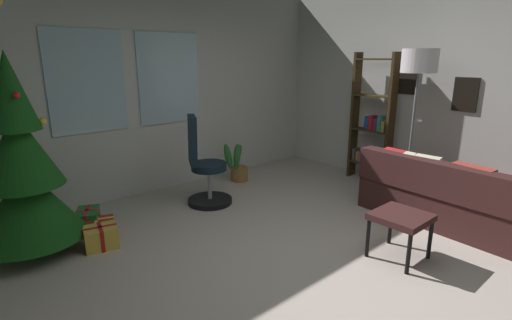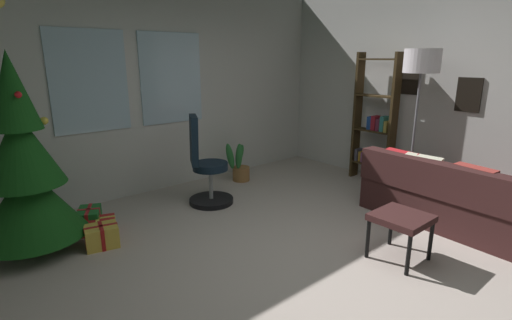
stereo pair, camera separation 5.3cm
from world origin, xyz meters
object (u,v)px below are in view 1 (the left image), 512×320
at_px(gift_box_green, 88,220).
at_px(potted_plant, 237,166).
at_px(office_chair, 204,170).
at_px(bookshelf, 372,126).
at_px(footstool, 401,220).
at_px(holiday_tree, 23,174).
at_px(couch, 463,198).
at_px(floor_lamp, 419,70).
at_px(gift_box_red, 97,226).
at_px(gift_box_gold, 101,237).

bearing_deg(gift_box_green, potted_plant, 6.59).
xyz_separation_m(office_chair, bookshelf, (2.42, -0.82, 0.39)).
height_order(footstool, holiday_tree, holiday_tree).
distance_m(couch, holiday_tree, 4.52).
bearing_deg(gift_box_green, couch, -38.20).
bearing_deg(floor_lamp, footstool, -154.44).
relative_size(holiday_tree, potted_plant, 3.83).
bearing_deg(gift_box_red, floor_lamp, -25.82).
relative_size(couch, gift_box_green, 4.89).
bearing_deg(holiday_tree, gift_box_red, 0.64).
bearing_deg(office_chair, couch, -51.53).
height_order(bookshelf, floor_lamp, floor_lamp).
height_order(floor_lamp, potted_plant, floor_lamp).
xyz_separation_m(couch, gift_box_gold, (-3.30, 2.07, -0.17)).
distance_m(bookshelf, floor_lamp, 1.20).
xyz_separation_m(couch, potted_plant, (-0.99, 2.82, -0.04)).
bearing_deg(couch, office_chair, 128.47).
xyz_separation_m(holiday_tree, gift_box_red, (0.58, 0.01, -0.70)).
bearing_deg(gift_box_red, holiday_tree, -179.36).
xyz_separation_m(couch, gift_box_green, (-3.25, 2.56, -0.16)).
bearing_deg(footstool, gift_box_red, 129.24).
bearing_deg(floor_lamp, couch, -103.15).
height_order(couch, potted_plant, couch).
height_order(footstool, floor_lamp, floor_lamp).
distance_m(gift_box_gold, bookshelf, 3.94).
height_order(couch, bookshelf, bookshelf).
height_order(footstool, potted_plant, potted_plant).
distance_m(gift_box_red, bookshelf, 3.93).
relative_size(footstool, bookshelf, 0.24).
distance_m(gift_box_red, office_chair, 1.39).
xyz_separation_m(gift_box_red, potted_plant, (2.23, 0.42, 0.15)).
xyz_separation_m(footstool, gift_box_red, (-1.92, 2.35, -0.30)).
bearing_deg(floor_lamp, bookshelf, 65.19).
relative_size(holiday_tree, gift_box_green, 5.87).
distance_m(footstool, gift_box_red, 3.05).
bearing_deg(floor_lamp, gift_box_green, 152.23).
xyz_separation_m(gift_box_gold, potted_plant, (2.30, 0.76, 0.12)).
relative_size(footstool, floor_lamp, 0.24).
height_order(footstool, bookshelf, bookshelf).
bearing_deg(bookshelf, footstool, -140.91).
relative_size(gift_box_green, gift_box_gold, 1.13).
xyz_separation_m(footstool, holiday_tree, (-2.50, 2.34, 0.40)).
bearing_deg(office_chair, gift_box_green, 171.91).
bearing_deg(gift_box_gold, holiday_tree, 147.31).
height_order(couch, gift_box_red, couch).
relative_size(gift_box_green, potted_plant, 0.65).
xyz_separation_m(office_chair, potted_plant, (0.89, 0.46, -0.21)).
distance_m(holiday_tree, gift_box_green, 0.88).
relative_size(footstool, holiday_tree, 0.20).
relative_size(gift_box_red, potted_plant, 0.64).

